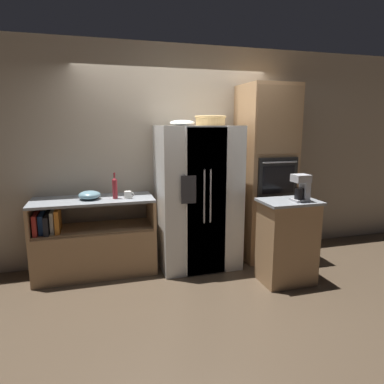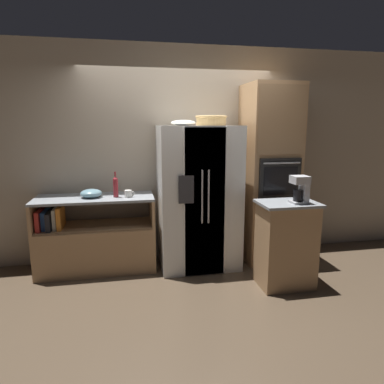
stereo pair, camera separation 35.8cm
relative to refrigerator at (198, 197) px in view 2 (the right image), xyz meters
The scene contains 12 objects.
ground_plane 0.91m from the refrigerator, behind, with size 20.00×20.00×0.00m, color #4C3D2D.
wall_back 0.68m from the refrigerator, 115.38° to the left, with size 12.00×0.06×2.80m.
counter_left 1.41m from the refrigerator, behind, with size 1.42×0.59×0.93m.
refrigerator is the anchor object (origin of this frame).
wall_oven 0.99m from the refrigerator, ahead, with size 0.65×0.73×2.30m.
island_counter 1.21m from the refrigerator, 42.89° to the right, with size 0.64×0.46×0.97m.
wicker_basket 0.97m from the refrigerator, 18.59° to the right, with size 0.38×0.38×0.12m.
fruit_bowl 0.94m from the refrigerator, 152.17° to the left, with size 0.31×0.31×0.07m.
bottle_tall 1.03m from the refrigerator, behind, with size 0.06×0.06×0.31m.
mug 0.87m from the refrigerator, behind, with size 0.12×0.09×0.09m.
mixing_bowl 1.31m from the refrigerator, behind, with size 0.25×0.25×0.10m.
coffee_maker 1.28m from the refrigerator, 41.79° to the right, with size 0.17×0.16×0.29m.
Camera 2 is at (-0.69, -4.11, 1.79)m, focal length 32.00 mm.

